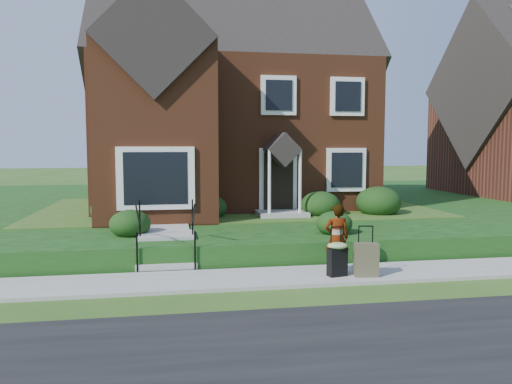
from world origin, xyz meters
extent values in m
plane|color=#2D5119|center=(0.00, 0.00, 0.00)|extent=(120.00, 120.00, 0.00)
cube|color=#9E9B93|center=(0.00, 0.00, 0.04)|extent=(60.00, 1.60, 0.08)
cube|color=#13370F|center=(4.00, 10.90, 0.30)|extent=(44.00, 20.00, 0.60)
cube|color=#9E9B93|center=(-2.50, 5.00, 0.63)|extent=(1.20, 6.00, 0.06)
cube|color=brown|center=(0.00, 10.00, 3.30)|extent=(10.00, 8.00, 5.40)
cube|color=brown|center=(-2.80, 5.20, 3.30)|extent=(3.60, 2.40, 5.40)
cube|color=white|center=(-2.80, 4.05, 2.00)|extent=(2.20, 0.30, 1.80)
cube|color=black|center=(1.20, 5.94, 1.65)|extent=(1.00, 0.12, 2.10)
cube|color=black|center=(3.60, 5.95, 2.10)|extent=(1.40, 0.10, 1.50)
cube|color=brown|center=(3.00, 10.00, 8.20)|extent=(0.90, 0.90, 3.00)
cube|color=#9E9B93|center=(-2.50, 1.00, 0.15)|extent=(1.40, 0.30, 0.15)
cube|color=#9E9B93|center=(-2.50, 1.30, 0.30)|extent=(1.40, 0.30, 0.15)
cube|color=#9E9B93|center=(-2.50, 1.60, 0.45)|extent=(1.40, 0.30, 0.15)
cube|color=#9E9B93|center=(-2.50, 1.90, 0.60)|extent=(1.40, 0.30, 0.15)
cube|color=#9E9B93|center=(-2.50, 2.45, 0.60)|extent=(1.40, 0.80, 0.15)
cylinder|color=black|center=(-3.15, 0.85, 0.53)|extent=(0.04, 0.04, 0.90)
cylinder|color=black|center=(-3.15, 2.05, 1.13)|extent=(0.04, 0.04, 0.90)
cylinder|color=black|center=(-1.85, 0.85, 0.53)|extent=(0.04, 0.04, 0.90)
cylinder|color=black|center=(-1.85, 2.05, 1.13)|extent=(0.04, 0.04, 0.90)
ellipsoid|color=black|center=(-4.18, 5.25, 1.06)|extent=(1.31, 1.31, 0.91)
ellipsoid|color=black|center=(-1.19, 5.58, 1.02)|extent=(1.19, 1.19, 0.84)
ellipsoid|color=black|center=(2.52, 5.40, 1.06)|extent=(1.31, 1.31, 0.92)
ellipsoid|color=black|center=(4.56, 5.38, 1.13)|extent=(1.52, 1.52, 1.07)
ellipsoid|color=black|center=(-3.44, 2.70, 0.97)|extent=(1.07, 1.07, 0.75)
ellipsoid|color=black|center=(1.89, 2.06, 0.93)|extent=(0.96, 0.96, 0.67)
imported|color=#999999|center=(1.30, 0.12, 0.85)|extent=(0.59, 0.41, 1.54)
cube|color=black|center=(1.19, -0.25, 0.39)|extent=(0.45, 0.31, 0.61)
cylinder|color=black|center=(1.19, -0.25, 1.15)|extent=(0.25, 0.08, 0.03)
cylinder|color=black|center=(1.07, -0.25, 0.92)|extent=(0.02, 0.02, 0.46)
cylinder|color=black|center=(1.31, -0.25, 0.92)|extent=(0.02, 0.02, 0.46)
cylinder|color=black|center=(1.04, -0.25, 0.11)|extent=(0.05, 0.07, 0.06)
cylinder|color=black|center=(1.33, -0.25, 0.11)|extent=(0.05, 0.07, 0.06)
ellipsoid|color=#93B869|center=(1.19, -0.25, 0.76)|extent=(0.52, 0.45, 0.14)
cube|color=brown|center=(1.81, -0.37, 0.45)|extent=(0.55, 0.36, 0.73)
cylinder|color=black|center=(1.81, -0.37, 1.17)|extent=(0.31, 0.07, 0.03)
cylinder|color=black|center=(1.65, -0.37, 0.99)|extent=(0.02, 0.02, 0.36)
cylinder|color=black|center=(1.96, -0.37, 0.99)|extent=(0.02, 0.02, 0.36)
cylinder|color=black|center=(1.63, -0.37, 0.11)|extent=(0.05, 0.07, 0.06)
cylinder|color=black|center=(1.98, -0.37, 0.11)|extent=(0.05, 0.07, 0.06)
camera|label=1|loc=(-2.35, -10.51, 2.91)|focal=35.00mm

